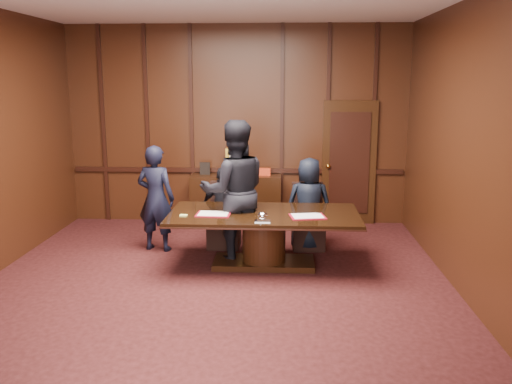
% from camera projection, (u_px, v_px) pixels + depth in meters
% --- Properties ---
extents(room, '(7.00, 7.04, 3.50)m').
position_uv_depth(room, '(217.00, 152.00, 6.32)').
color(room, black).
rests_on(room, ground).
extents(sideboard, '(1.60, 0.45, 1.54)m').
position_uv_depth(sideboard, '(236.00, 198.00, 9.63)').
color(sideboard, black).
rests_on(sideboard, ground).
extents(conference_table, '(2.62, 1.32, 0.76)m').
position_uv_depth(conference_table, '(264.00, 230.00, 7.49)').
color(conference_table, black).
rests_on(conference_table, ground).
extents(folder_left, '(0.47, 0.35, 0.02)m').
position_uv_depth(folder_left, '(213.00, 214.00, 7.35)').
color(folder_left, maroon).
rests_on(folder_left, conference_table).
extents(folder_right, '(0.51, 0.40, 0.02)m').
position_uv_depth(folder_right, '(308.00, 216.00, 7.22)').
color(folder_right, maroon).
rests_on(folder_right, conference_table).
extents(inkstand, '(0.20, 0.14, 0.12)m').
position_uv_depth(inkstand, '(263.00, 217.00, 6.99)').
color(inkstand, white).
rests_on(inkstand, conference_table).
extents(notepad, '(0.11, 0.08, 0.01)m').
position_uv_depth(notepad, '(184.00, 215.00, 7.28)').
color(notepad, '#E2E570').
rests_on(notepad, conference_table).
extents(chair_left, '(0.50, 0.50, 0.99)m').
position_uv_depth(chair_left, '(224.00, 228.00, 8.42)').
color(chair_left, black).
rests_on(chair_left, ground).
extents(chair_right, '(0.51, 0.51, 0.99)m').
position_uv_depth(chair_right, '(308.00, 229.00, 8.36)').
color(chair_right, black).
rests_on(chair_right, ground).
extents(signatory_left, '(0.79, 0.50, 1.26)m').
position_uv_depth(signatory_left, '(224.00, 208.00, 8.28)').
color(signatory_left, black).
rests_on(signatory_left, ground).
extents(signatory_right, '(0.70, 0.46, 1.42)m').
position_uv_depth(signatory_right, '(309.00, 204.00, 8.20)').
color(signatory_right, black).
rests_on(signatory_right, ground).
extents(witness_left, '(0.65, 0.50, 1.61)m').
position_uv_depth(witness_left, '(156.00, 198.00, 8.14)').
color(witness_left, black).
rests_on(witness_left, ground).
extents(witness_right, '(1.13, 0.96, 2.02)m').
position_uv_depth(witness_right, '(234.00, 191.00, 7.64)').
color(witness_right, black).
rests_on(witness_right, ground).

